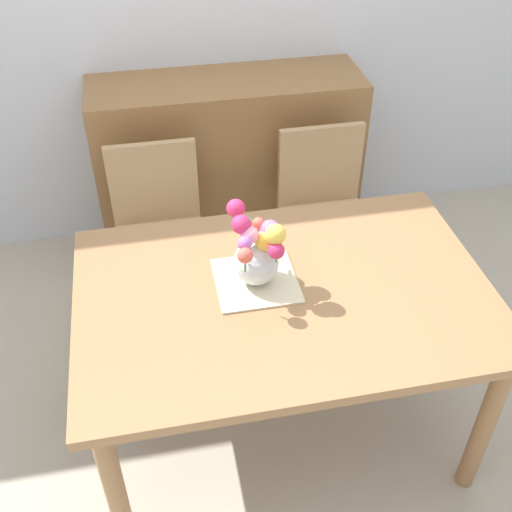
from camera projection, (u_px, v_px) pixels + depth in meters
The scene contains 7 objects.
ground_plane at pixel (279, 421), 2.71m from camera, with size 12.00×12.00×0.00m, color #B7AD99.
dining_table at pixel (284, 309), 2.28m from camera, with size 1.49×1.00×0.78m.
chair_left at pixel (159, 225), 2.96m from camera, with size 0.42×0.42×0.90m.
chair_right at pixel (324, 206), 3.09m from camera, with size 0.42×0.42×0.90m.
dresser at pixel (229, 167), 3.41m from camera, with size 1.40×0.47×1.00m.
placemat at pixel (256, 281), 2.25m from camera, with size 0.29×0.29×0.01m, color beige.
flower_vase at pixel (257, 252), 2.16m from camera, with size 0.18×0.28×0.28m.
Camera 1 is at (-0.42, -1.59, 2.28)m, focal length 43.45 mm.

